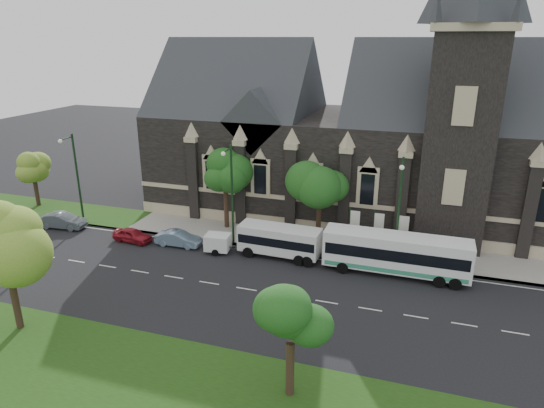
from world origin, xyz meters
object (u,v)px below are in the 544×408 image
at_px(street_lamp_far, 76,174).
at_px(car_far_grey, 62,221).
at_px(street_lamp_near, 399,207).
at_px(tree_walk_left, 228,171).
at_px(box_trailer, 218,242).
at_px(tree_park_near, 8,234).
at_px(sedan, 178,239).
at_px(car_far_red, 132,235).
at_px(tree_walk_right, 323,178).
at_px(street_lamp_mid, 231,190).
at_px(banner_flag_right, 401,231).
at_px(tree_park_east, 295,315).
at_px(tree_walk_far, 35,165).
at_px(banner_flag_center, 377,228).
at_px(banner_flag_left, 353,225).
at_px(shuttle_bus, 280,240).
at_px(car_far_black, 11,218).
at_px(tour_coach, 396,253).

height_order(street_lamp_far, car_far_grey, street_lamp_far).
bearing_deg(street_lamp_near, tree_walk_left, 167.13).
distance_m(street_lamp_near, box_trailer, 15.30).
xyz_separation_m(tree_park_near, sedan, (3.29, 14.20, -5.75)).
bearing_deg(car_far_red, tree_walk_right, -65.36).
relative_size(street_lamp_mid, car_far_red, 2.45).
xyz_separation_m(street_lamp_near, banner_flag_right, (0.29, 1.91, -2.73)).
bearing_deg(tree_park_east, box_trailer, 126.47).
distance_m(tree_park_east, box_trailer, 18.50).
relative_size(tree_walk_left, car_far_red, 2.08).
bearing_deg(sedan, car_far_grey, 86.77).
height_order(tree_walk_right, street_lamp_far, street_lamp_far).
distance_m(tree_walk_far, banner_flag_right, 38.19).
bearing_deg(banner_flag_center, car_far_red, -169.11).
bearing_deg(banner_flag_left, tree_park_near, -135.46).
height_order(banner_flag_center, shuttle_bus, banner_flag_center).
xyz_separation_m(banner_flag_center, shuttle_bus, (-7.58, -2.95, -0.85)).
distance_m(banner_flag_right, car_far_black, 36.99).
height_order(banner_flag_center, box_trailer, banner_flag_center).
bearing_deg(car_far_black, banner_flag_center, -78.56).
relative_size(car_far_black, car_far_grey, 1.12).
bearing_deg(tree_walk_left, tree_walk_far, -178.63).
distance_m(tree_park_east, tree_walk_left, 23.36).
distance_m(tree_walk_left, street_lamp_near, 16.22).
xyz_separation_m(tree_park_near, banner_flag_left, (18.06, 17.77, -4.03)).
bearing_deg(street_lamp_mid, shuttle_bus, -12.46).
bearing_deg(tour_coach, car_far_black, -178.06).
relative_size(street_lamp_mid, sedan, 2.21).
bearing_deg(banner_flag_center, tour_coach, -59.72).
height_order(street_lamp_near, banner_flag_center, street_lamp_near).
bearing_deg(car_far_black, street_lamp_mid, -79.62).
bearing_deg(tree_walk_far, tree_park_east, -29.84).
relative_size(street_lamp_far, banner_flag_right, 2.25).
distance_m(tree_park_near, banner_flag_left, 25.65).
relative_size(sedan, car_far_red, 1.11).
bearing_deg(car_far_red, banner_flag_right, -75.18).
relative_size(tree_walk_far, banner_flag_right, 1.57).
bearing_deg(street_lamp_mid, tree_park_east, -58.21).
relative_size(banner_flag_center, shuttle_bus, 0.58).
distance_m(tree_walk_left, car_far_red, 10.45).
relative_size(shuttle_bus, box_trailer, 2.26).
height_order(tree_park_east, car_far_grey, tree_park_east).
bearing_deg(tour_coach, street_lamp_far, 177.92).
bearing_deg(banner_flag_right, box_trailer, -165.85).
xyz_separation_m(tree_walk_left, banner_flag_center, (14.08, -1.70, -3.35)).
distance_m(banner_flag_center, car_far_grey, 29.67).
relative_size(tree_park_east, car_far_red, 1.71).
distance_m(tree_walk_right, sedan, 13.82).
relative_size(car_far_red, car_far_grey, 0.81).
xyz_separation_m(tree_walk_left, street_lamp_far, (-14.20, -3.61, -0.62)).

